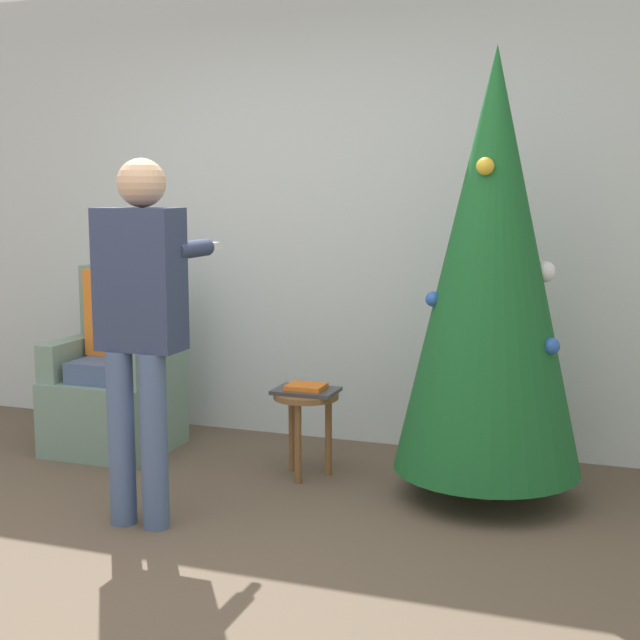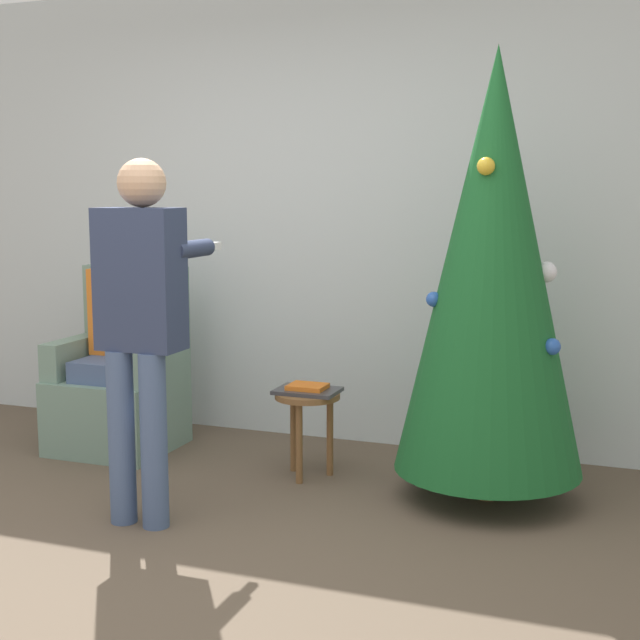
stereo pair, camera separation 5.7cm
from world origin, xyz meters
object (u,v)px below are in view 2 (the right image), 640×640
object	(u,v)px
christmas_tree	(493,264)
person_seated	(117,333)
armchair	(121,385)
person_standing	(141,310)
side_stool	(307,409)

from	to	relation	value
christmas_tree	person_seated	size ratio (longest dim) A/B	1.73
christmas_tree	armchair	world-z (taller)	christmas_tree
christmas_tree	person_standing	xyz separation A→B (m)	(-1.41, -0.83, -0.18)
side_stool	person_standing	bearing A→B (deg)	-118.99
armchair	person_standing	xyz separation A→B (m)	(0.75, -0.98, 0.60)
armchair	side_stool	world-z (taller)	armchair
person_standing	christmas_tree	bearing A→B (deg)	30.54
christmas_tree	person_standing	world-z (taller)	christmas_tree
person_standing	armchair	bearing A→B (deg)	127.67
person_seated	side_stool	xyz separation A→B (m)	(1.22, -0.11, -0.32)
christmas_tree	person_seated	bearing A→B (deg)	176.97
christmas_tree	armchair	bearing A→B (deg)	176.17
christmas_tree	side_stool	bearing A→B (deg)	179.44
side_stool	armchair	bearing A→B (deg)	173.66
armchair	side_stool	bearing A→B (deg)	-6.34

